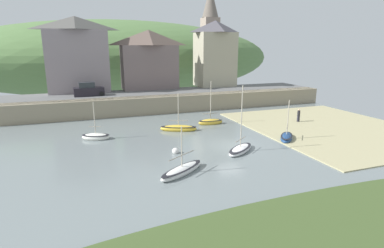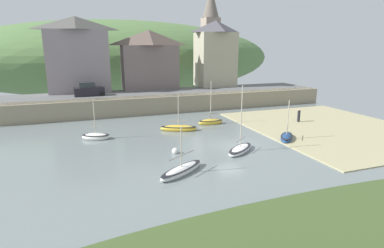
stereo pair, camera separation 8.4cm
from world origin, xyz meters
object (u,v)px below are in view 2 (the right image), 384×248
at_px(waterfront_building_centre, 150,59).
at_px(person_on_slipway, 299,115).
at_px(sailboat_tall_mast, 179,128).
at_px(sailboat_white_hull, 211,122).
at_px(dinghy_open_wooden, 96,137).
at_px(waterfront_building_left, 78,54).
at_px(church_with_spire, 210,34).
at_px(sailboat_nearest_shore, 287,137).
at_px(waterfront_building_right, 215,53).
at_px(mooring_buoy, 175,151).
at_px(motorboat_with_cabin, 182,170).
at_px(sailboat_blue_trim, 240,149).
at_px(parked_car_near_slipway, 89,90).

relative_size(waterfront_building_centre, person_on_slipway, 5.81).
relative_size(sailboat_tall_mast, sailboat_white_hull, 0.82).
relative_size(waterfront_building_centre, dinghy_open_wooden, 2.33).
bearing_deg(sailboat_tall_mast, waterfront_building_left, 140.89).
xyz_separation_m(church_with_spire, sailboat_white_hull, (-8.70, -20.88, -11.14)).
distance_m(church_with_spire, sailboat_nearest_shore, 31.88).
height_order(waterfront_building_right, church_with_spire, church_with_spire).
distance_m(waterfront_building_left, dinghy_open_wooden, 20.28).
bearing_deg(dinghy_open_wooden, waterfront_building_centre, 82.39).
distance_m(waterfront_building_centre, mooring_buoy, 26.78).
height_order(person_on_slipway, mooring_buoy, person_on_slipway).
xyz_separation_m(dinghy_open_wooden, person_on_slipway, (24.20, -1.13, 0.72)).
relative_size(church_with_spire, mooring_buoy, 28.25).
bearing_deg(waterfront_building_left, sailboat_tall_mast, -61.41).
height_order(sailboat_tall_mast, mooring_buoy, sailboat_tall_mast).
distance_m(sailboat_tall_mast, sailboat_nearest_shore, 11.69).
xyz_separation_m(dinghy_open_wooden, sailboat_white_hull, (13.55, 1.82, 0.03)).
distance_m(dinghy_open_wooden, sailboat_white_hull, 13.67).
xyz_separation_m(waterfront_building_right, motorboat_with_cabin, (-15.99, -30.08, -7.83)).
bearing_deg(waterfront_building_centre, church_with_spire, 17.90).
bearing_deg(motorboat_with_cabin, church_with_spire, 30.89).
bearing_deg(mooring_buoy, church_with_spire, 61.88).
height_order(waterfront_building_centre, sailboat_blue_trim, waterfront_building_centre).
xyz_separation_m(motorboat_with_cabin, person_on_slipway, (18.64, 10.26, 0.75)).
xyz_separation_m(church_with_spire, sailboat_nearest_shore, (-4.03, -29.58, -11.17)).
bearing_deg(sailboat_blue_trim, dinghy_open_wooden, 107.20).
height_order(waterfront_building_left, sailboat_tall_mast, waterfront_building_left).
relative_size(church_with_spire, parked_car_near_slipway, 4.18).
bearing_deg(waterfront_building_centre, person_on_slipway, -54.11).
distance_m(dinghy_open_wooden, motorboat_with_cabin, 12.67).
relative_size(church_with_spire, sailboat_white_hull, 3.22).
distance_m(waterfront_building_left, parked_car_near_slipway, 6.71).
height_order(waterfront_building_left, dinghy_open_wooden, waterfront_building_left).
distance_m(sailboat_tall_mast, motorboat_with_cabin, 12.14).
height_order(sailboat_nearest_shore, parked_car_near_slipway, parked_car_near_slipway).
xyz_separation_m(sailboat_nearest_shore, person_on_slipway, (5.99, 5.76, 0.72)).
distance_m(waterfront_building_left, church_with_spire, 23.90).
relative_size(waterfront_building_centre, parked_car_near_slipway, 2.25).
bearing_deg(waterfront_building_left, sailboat_nearest_shore, -52.98).
relative_size(sailboat_nearest_shore, motorboat_with_cabin, 0.97).
xyz_separation_m(waterfront_building_left, sailboat_blue_trim, (13.12, -27.20, -7.83)).
height_order(waterfront_building_centre, sailboat_white_hull, waterfront_building_centre).
xyz_separation_m(waterfront_building_right, church_with_spire, (0.70, 4.00, 3.37)).
bearing_deg(waterfront_building_left, church_with_spire, 9.73).
distance_m(waterfront_building_right, sailboat_nearest_shore, 26.95).
bearing_deg(sailboat_white_hull, motorboat_with_cabin, -117.56).
distance_m(sailboat_tall_mast, mooring_buoy, 7.63).
bearing_deg(dinghy_open_wooden, sailboat_tall_mast, 21.90).
relative_size(waterfront_building_left, sailboat_blue_trim, 1.82).
bearing_deg(waterfront_building_left, person_on_slipway, -38.10).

